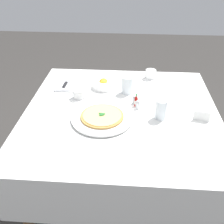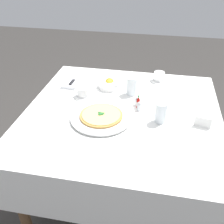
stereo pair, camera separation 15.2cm
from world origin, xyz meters
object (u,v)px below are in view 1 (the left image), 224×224
object	(u,v)px
water_glass_right_edge	(127,86)
napkin_folded	(67,83)
citrus_bowl	(104,84)
dinner_knife	(67,81)
coffee_cup_far_right	(79,94)
pizza_plate	(102,118)
salt_shaker	(134,100)
menu_card	(202,116)
coffee_cup_near_right	(151,75)
pizza	(102,116)
water_glass_left_edge	(161,111)
hot_sauce_bottle	(136,101)
pepper_shaker	(138,105)

from	to	relation	value
water_glass_right_edge	napkin_folded	bearing A→B (deg)	78.27
citrus_bowl	dinner_knife	bearing A→B (deg)	83.93
coffee_cup_far_right	dinner_knife	distance (m)	0.22
pizza_plate	napkin_folded	xyz separation A→B (m)	(0.41, 0.29, -0.00)
coffee_cup_far_right	salt_shaker	xyz separation A→B (m)	(-0.04, -0.35, -0.00)
menu_card	coffee_cup_near_right	bearing A→B (deg)	128.35
dinner_knife	citrus_bowl	distance (m)	0.26
pizza	napkin_folded	xyz separation A→B (m)	(0.41, 0.29, -0.01)
coffee_cup_far_right	dinner_knife	size ratio (longest dim) A/B	0.67
pizza	salt_shaker	world-z (taller)	salt_shaker
napkin_folded	salt_shaker	world-z (taller)	salt_shaker
water_glass_left_edge	menu_card	world-z (taller)	water_glass_left_edge
coffee_cup_near_right	salt_shaker	bearing A→B (deg)	162.15
water_glass_right_edge	citrus_bowl	bearing A→B (deg)	68.78
pizza_plate	salt_shaker	bearing A→B (deg)	-43.78
pizza_plate	hot_sauce_bottle	size ratio (longest dim) A/B	4.19
salt_shaker	menu_card	xyz separation A→B (m)	(-0.16, -0.37, 0.00)
coffee_cup_near_right	napkin_folded	world-z (taller)	coffee_cup_near_right
water_glass_left_edge	salt_shaker	xyz separation A→B (m)	(0.15, 0.15, -0.02)
coffee_cup_near_right	hot_sauce_bottle	bearing A→B (deg)	164.72
pizza_plate	water_glass_right_edge	bearing A→B (deg)	-22.14
pizza_plate	coffee_cup_near_right	distance (m)	0.63
pizza	water_glass_left_edge	xyz separation A→B (m)	(0.04, -0.33, 0.03)
pepper_shaker	menu_card	size ratio (longest dim) A/B	0.63
pizza	napkin_folded	world-z (taller)	pizza
coffee_cup_far_right	citrus_bowl	size ratio (longest dim) A/B	0.88
pizza_plate	dinner_knife	size ratio (longest dim) A/B	1.78
water_glass_right_edge	water_glass_left_edge	bearing A→B (deg)	-145.19
coffee_cup_far_right	pepper_shaker	size ratio (longest dim) A/B	2.34
coffee_cup_near_right	menu_card	bearing A→B (deg)	-153.91
water_glass_right_edge	water_glass_left_edge	world-z (taller)	same
water_glass_right_edge	pizza_plate	bearing A→B (deg)	157.86
coffee_cup_far_right	dinner_knife	world-z (taller)	coffee_cup_far_right
coffee_cup_near_right	water_glass_left_edge	xyz separation A→B (m)	(-0.51, -0.03, 0.02)
hot_sauce_bottle	menu_card	distance (m)	0.39
water_glass_right_edge	napkin_folded	size ratio (longest dim) A/B	0.52
water_glass_right_edge	hot_sauce_bottle	bearing A→B (deg)	-159.81
pizza	water_glass_right_edge	world-z (taller)	water_glass_right_edge
pizza_plate	dinner_knife	xyz separation A→B (m)	(0.41, 0.29, 0.01)
coffee_cup_far_right	water_glass_right_edge	distance (m)	0.32
coffee_cup_near_right	napkin_folded	distance (m)	0.60
pepper_shaker	napkin_folded	bearing A→B (deg)	60.48
pizza	coffee_cup_far_right	distance (m)	0.28
water_glass_left_edge	dinner_knife	bearing A→B (deg)	58.81
napkin_folded	citrus_bowl	xyz separation A→B (m)	(-0.02, -0.26, 0.02)
coffee_cup_near_right	citrus_bowl	distance (m)	0.37
coffee_cup_far_right	pizza	bearing A→B (deg)	-143.10
coffee_cup_near_right	citrus_bowl	size ratio (longest dim) A/B	0.88
pizza_plate	napkin_folded	world-z (taller)	napkin_folded
pizza_plate	coffee_cup_far_right	world-z (taller)	coffee_cup_far_right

